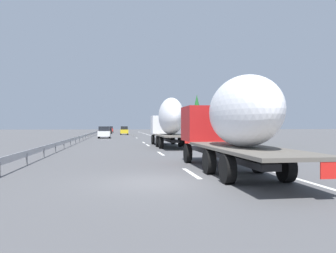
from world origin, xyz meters
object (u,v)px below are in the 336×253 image
car_yellow_coupe (124,131)px  car_white_van (104,132)px  truck_lead (169,120)px  car_black_suv (108,130)px  road_sign (168,124)px  car_red_compact (110,129)px  truck_trailing (232,120)px

car_yellow_coupe → car_white_van: car_white_van is taller
car_yellow_coupe → truck_lead: bearing=-175.5°
car_white_van → car_black_suv: car_white_van is taller
car_yellow_coupe → road_sign: (-22.42, -6.54, 1.41)m
car_black_suv → car_red_compact: bearing=-0.6°
truck_lead → road_sign: truck_lead is taller
truck_lead → car_yellow_coupe: bearing=4.5°
truck_lead → road_sign: (20.94, -3.10, -0.21)m
car_yellow_coupe → car_black_suv: (10.30, 3.79, -0.02)m
truck_trailing → car_white_van: size_ratio=2.79×
road_sign → car_red_compact: bearing=11.8°
car_white_van → car_yellow_coupe: bearing=-10.4°
truck_lead → car_red_compact: size_ratio=3.06×
car_yellow_coupe → road_sign: bearing=-163.7°
car_red_compact → road_sign: road_sign is taller
car_black_suv → road_sign: size_ratio=1.24×
car_yellow_coupe → car_white_van: bearing=169.6°
car_white_van → car_black_suv: bearing=0.3°
car_yellow_coupe → road_sign: road_sign is taller
car_red_compact → car_black_suv: size_ratio=0.96×
car_yellow_coupe → car_white_van: size_ratio=0.91×
truck_trailing → road_sign: (38.92, -3.10, 0.05)m
truck_trailing → car_black_suv: (71.64, 7.23, -1.38)m
truck_trailing → car_white_van: truck_trailing is taller
car_red_compact → truck_trailing: bearing=-175.4°
car_white_van → car_black_suv: (30.13, 0.16, -0.03)m
car_white_van → road_sign: (-2.59, -10.16, 1.40)m
car_black_suv → car_white_van: bearing=-179.7°
truck_lead → car_black_suv: 54.17m
car_yellow_coupe → car_white_van: (-19.83, 3.62, 0.01)m
car_yellow_coupe → car_black_suv: bearing=20.2°
car_yellow_coupe → car_black_suv: size_ratio=0.95×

